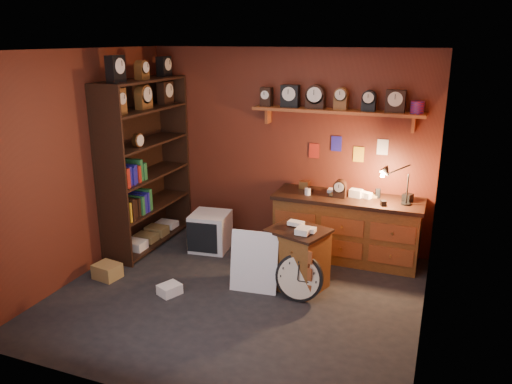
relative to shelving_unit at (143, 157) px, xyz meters
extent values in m
plane|color=black|center=(1.79, -0.98, -1.25)|extent=(4.00, 4.00, 0.00)
cube|color=#5D2416|center=(1.79, 0.82, 0.10)|extent=(4.00, 0.02, 2.70)
cube|color=#5D2416|center=(1.79, -2.78, 0.10)|extent=(4.00, 0.02, 2.70)
cube|color=#5D2416|center=(-0.21, -0.98, 0.10)|extent=(0.02, 3.60, 2.70)
cube|color=#5D2416|center=(3.79, -0.98, 0.10)|extent=(0.02, 3.60, 2.70)
cube|color=beige|center=(1.79, -0.98, 1.45)|extent=(4.00, 3.60, 0.02)
cube|color=brown|center=(2.49, 0.67, 0.67)|extent=(2.20, 0.30, 0.04)
cube|color=brown|center=(1.54, 0.74, 0.55)|extent=(0.04, 0.16, 0.20)
cube|color=brown|center=(3.44, 0.74, 0.55)|extent=(0.04, 0.16, 0.20)
cylinder|color=#B21419|center=(3.47, 0.67, 0.76)|extent=(0.16, 0.16, 0.15)
cube|color=maroon|center=(1.94, 0.81, 0.10)|extent=(0.14, 0.01, 0.20)
cube|color=navy|center=(2.24, 0.81, 0.22)|extent=(0.14, 0.01, 0.20)
cube|color=gold|center=(2.54, 0.81, 0.10)|extent=(0.14, 0.01, 0.20)
cube|color=silver|center=(2.84, 0.81, 0.22)|extent=(0.14, 0.01, 0.20)
cube|color=black|center=(-0.19, 0.00, -0.10)|extent=(0.03, 1.60, 2.30)
cube|color=black|center=(0.04, -0.78, -0.10)|extent=(0.45, 0.03, 2.30)
cube|color=black|center=(0.04, 0.78, -0.10)|extent=(0.45, 0.03, 2.30)
cube|color=black|center=(0.04, 0.00, -1.20)|extent=(0.43, 1.54, 0.03)
cube|color=black|center=(0.04, 0.00, -0.70)|extent=(0.43, 1.54, 0.03)
cube|color=black|center=(0.04, 0.00, -0.25)|extent=(0.43, 1.54, 0.03)
cube|color=black|center=(0.04, 0.00, 0.20)|extent=(0.43, 1.54, 0.03)
cube|color=black|center=(0.04, 0.00, 0.65)|extent=(0.43, 1.54, 0.03)
cube|color=black|center=(0.04, 0.00, 1.03)|extent=(0.43, 1.54, 0.03)
cube|color=brown|center=(2.73, 0.50, -0.85)|extent=(1.85, 0.60, 0.80)
cube|color=black|center=(2.73, 0.50, -0.43)|extent=(1.91, 0.66, 0.05)
cube|color=brown|center=(2.73, 0.20, -0.85)|extent=(1.77, 0.02, 0.52)
cylinder|color=black|center=(3.46, 0.45, -0.39)|extent=(0.12, 0.12, 0.02)
cylinder|color=black|center=(3.46, 0.45, -0.20)|extent=(0.02, 0.02, 0.38)
cylinder|color=black|center=(3.34, 0.42, 0.04)|extent=(0.27, 0.09, 0.14)
cone|color=black|center=(3.20, 0.39, 0.00)|extent=(0.18, 0.14, 0.18)
cube|color=brown|center=(2.37, -0.51, -0.91)|extent=(0.72, 0.66, 0.69)
cube|color=black|center=(2.37, -0.51, -0.55)|extent=(0.77, 0.71, 0.03)
cube|color=brown|center=(2.37, -0.77, -0.91)|extent=(0.51, 0.18, 0.59)
cylinder|color=black|center=(2.47, -0.79, -0.99)|extent=(0.54, 0.17, 0.54)
cylinder|color=beige|center=(2.47, -0.83, -0.98)|extent=(0.48, 0.11, 0.47)
cube|color=black|center=(2.47, -0.83, -0.91)|extent=(0.01, 0.04, 0.17)
cube|color=black|center=(2.53, -0.83, -1.01)|extent=(0.12, 0.01, 0.01)
cube|color=silver|center=(1.93, -0.78, -1.25)|extent=(0.56, 0.21, 0.73)
cube|color=silver|center=(0.93, 0.12, -0.99)|extent=(0.56, 0.56, 0.52)
cube|color=black|center=(0.93, -0.14, -0.99)|extent=(0.42, 0.07, 0.42)
cube|color=olive|center=(0.14, -1.14, -1.16)|extent=(0.33, 0.29, 0.18)
cube|color=white|center=(1.06, -1.22, -1.19)|extent=(0.28, 0.30, 0.12)
cube|color=olive|center=(0.72, 0.07, -1.17)|extent=(0.26, 0.24, 0.16)
camera|label=1|loc=(3.82, -5.64, 1.56)|focal=35.00mm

